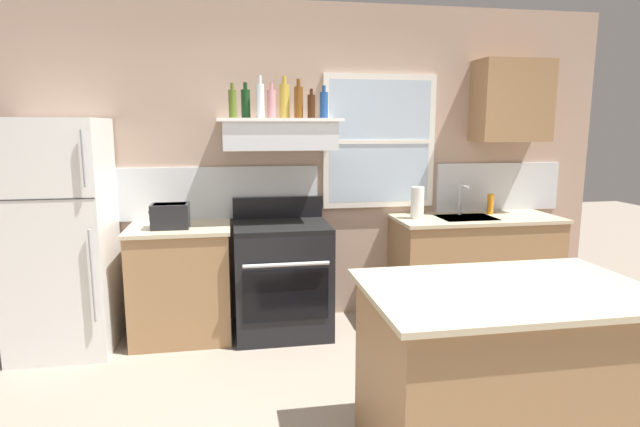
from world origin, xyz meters
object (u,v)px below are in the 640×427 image
bottle_brown_stout (311,106)px  kitchen_island (503,374)px  refrigerator (61,237)px  bottle_clear_tall (260,100)px  bottle_champagne_gold_foil (284,101)px  bottle_blue_liqueur (324,105)px  dish_soap_bottle (490,204)px  bottle_rose_pink (272,104)px  toaster (170,216)px  stove_range (282,277)px  bottle_dark_green_wine (246,103)px  paper_towel_roll (417,203)px  bottle_amber_wine (299,102)px  bottle_olive_oil_square (233,103)px

bottle_brown_stout → kitchen_island: (0.67, -1.89, -1.38)m
refrigerator → bottle_clear_tall: 1.82m
bottle_champagne_gold_foil → bottle_blue_liqueur: (0.31, -0.06, -0.03)m
dish_soap_bottle → kitchen_island: dish_soap_bottle is taller
bottle_clear_tall → bottle_blue_liqueur: bottle_clear_tall is taller
bottle_clear_tall → bottle_rose_pink: size_ratio=1.18×
dish_soap_bottle → kitchen_island: 2.25m
toaster → bottle_clear_tall: (0.71, 0.11, 0.87)m
stove_range → bottle_clear_tall: bottle_clear_tall is taller
stove_range → bottle_clear_tall: bearing=152.3°
bottle_dark_green_wine → bottle_rose_pink: 0.20m
bottle_blue_liqueur → paper_towel_roll: size_ratio=0.96×
refrigerator → stove_range: refrigerator is taller
bottle_champagne_gold_foil → bottle_brown_stout: bearing=-20.6°
bottle_rose_pink → bottle_blue_liqueur: bearing=-8.2°
bottle_rose_pink → dish_soap_bottle: bottle_rose_pink is taller
bottle_rose_pink → dish_soap_bottle: (1.93, -0.01, -0.86)m
toaster → bottle_amber_wine: bearing=7.1°
bottle_dark_green_wine → paper_towel_roll: bottle_dark_green_wine is taller
bottle_dark_green_wine → kitchen_island: bottle_dark_green_wine is taller
bottle_olive_oil_square → kitchen_island: size_ratio=0.19×
refrigerator → stove_range: size_ratio=1.60×
toaster → bottle_dark_green_wine: 1.06m
refrigerator → bottle_brown_stout: size_ratio=7.57×
stove_range → bottle_rose_pink: size_ratio=3.94×
bottle_olive_oil_square → bottle_clear_tall: size_ratio=0.81×
bottle_blue_liqueur → bottle_brown_stout: bearing=-168.9°
bottle_dark_green_wine → bottle_clear_tall: (0.11, -0.07, 0.02)m
toaster → bottle_amber_wine: 1.34m
refrigerator → bottle_clear_tall: bearing=3.7°
bottle_rose_pink → bottle_clear_tall: bearing=-144.0°
refrigerator → bottle_dark_green_wine: (1.39, 0.17, 0.99)m
bottle_rose_pink → dish_soap_bottle: size_ratio=1.54×
bottle_brown_stout → kitchen_island: bearing=-70.5°
paper_towel_roll → stove_range: bearing=-178.2°
bottle_olive_oil_square → bottle_champagne_gold_foil: 0.42m
bottle_clear_tall → bottle_brown_stout: 0.41m
refrigerator → bottle_clear_tall: size_ratio=5.33×
bottle_blue_liqueur → bottle_dark_green_wine: bearing=174.5°
toaster → bottle_amber_wine: (1.01, 0.13, 0.87)m
refrigerator → bottle_clear_tall: bottle_clear_tall is taller
toaster → bottle_champagne_gold_foil: size_ratio=0.89×
bottle_champagne_gold_foil → bottle_blue_liqueur: size_ratio=1.29×
dish_soap_bottle → toaster: bearing=-176.4°
bottle_clear_tall → bottle_amber_wine: bottle_clear_tall is taller
toaster → stove_range: (0.85, 0.03, -0.54)m
toaster → bottle_champagne_gold_foil: (0.91, 0.17, 0.88)m
bottle_champagne_gold_foil → bottle_blue_liqueur: bottle_champagne_gold_foil is taller
bottle_amber_wine → kitchen_island: bearing=-68.2°
refrigerator → toaster: size_ratio=5.87×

